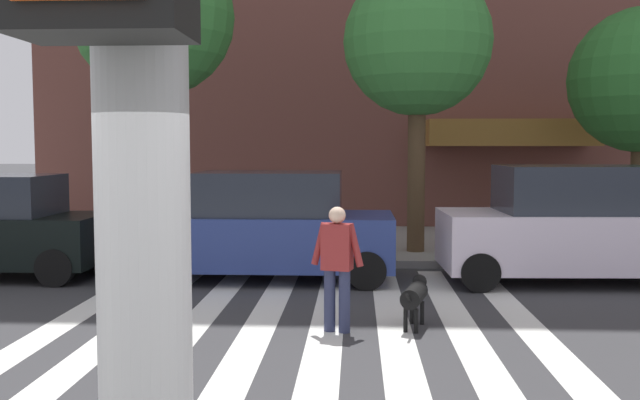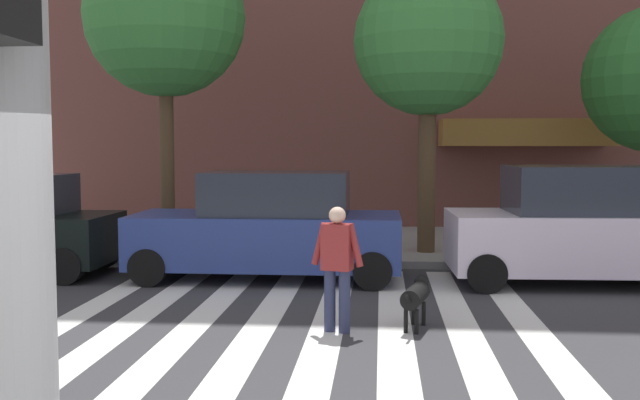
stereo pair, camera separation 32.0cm
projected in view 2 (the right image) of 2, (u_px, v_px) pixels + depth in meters
ground_plane at (305, 361)px, 8.04m from camera, size 160.00×160.00×0.00m
sidewalk_far at (346, 243)px, 17.10m from camera, size 80.00×6.00×0.15m
crosswalk_stripes at (278, 360)px, 8.07m from camera, size 6.75×11.64×0.01m
parked_car_near_curb at (2, 227)px, 13.35m from camera, size 4.24×1.92×1.88m
parked_car_behind_first at (269, 228)px, 12.91m from camera, size 4.82×1.97×1.95m
parked_car_third_in_line at (578, 227)px, 12.45m from camera, size 4.38×2.13×2.07m
street_tree_nearest at (165, 17)px, 15.03m from camera, size 3.39×3.39×6.68m
street_tree_middle at (428, 43)px, 14.93m from camera, size 3.13×3.13×6.02m
pedestrian_dog_walker at (337, 262)px, 9.24m from camera, size 0.70×0.33×1.64m
dog_on_leash at (416, 295)px, 9.47m from camera, size 0.44×1.07×0.65m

